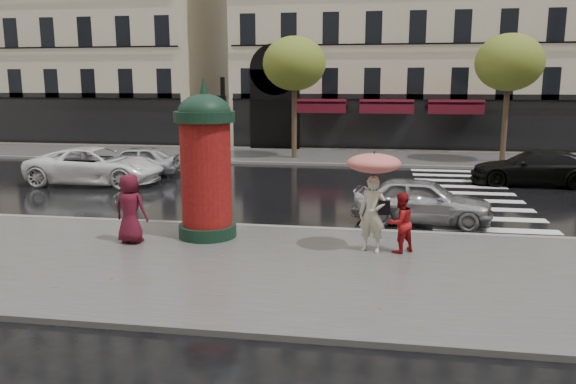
% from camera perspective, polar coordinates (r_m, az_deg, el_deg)
% --- Properties ---
extents(ground, '(160.00, 160.00, 0.00)m').
position_cam_1_polar(ground, '(13.43, -2.27, -7.23)').
color(ground, black).
rests_on(ground, ground).
extents(near_sidewalk, '(90.00, 7.00, 0.12)m').
position_cam_1_polar(near_sidewalk, '(12.94, -2.71, -7.66)').
color(near_sidewalk, '#474744').
rests_on(near_sidewalk, ground).
extents(far_sidewalk, '(90.00, 6.00, 0.12)m').
position_cam_1_polar(far_sidewalk, '(31.86, 4.46, 3.57)').
color(far_sidewalk, '#474744').
rests_on(far_sidewalk, ground).
extents(near_kerb, '(90.00, 0.25, 0.14)m').
position_cam_1_polar(near_kerb, '(16.24, -0.19, -3.71)').
color(near_kerb, slate).
rests_on(near_kerb, ground).
extents(far_kerb, '(90.00, 0.25, 0.14)m').
position_cam_1_polar(far_kerb, '(28.90, 3.97, 2.83)').
color(far_kerb, slate).
rests_on(far_kerb, ground).
extents(zebra_crossing, '(3.60, 11.75, 0.01)m').
position_cam_1_polar(zebra_crossing, '(22.75, 17.69, -0.10)').
color(zebra_crossing, silver).
rests_on(zebra_crossing, ground).
extents(tree_far_left, '(3.40, 3.40, 6.64)m').
position_cam_1_polar(tree_far_left, '(30.84, 0.65, 12.87)').
color(tree_far_left, '#38281C').
rests_on(tree_far_left, ground).
extents(tree_far_right, '(3.40, 3.40, 6.64)m').
position_cam_1_polar(tree_far_right, '(31.18, 21.56, 12.10)').
color(tree_far_right, '#38281C').
rests_on(tree_far_right, ground).
extents(woman_umbrella, '(1.30, 1.30, 2.50)m').
position_cam_1_polar(woman_umbrella, '(13.70, 8.67, 0.67)').
color(woman_umbrella, beige).
rests_on(woman_umbrella, near_sidewalk).
extents(woman_red, '(0.91, 0.89, 1.48)m').
position_cam_1_polar(woman_red, '(13.93, 11.33, -3.07)').
color(woman_red, '#A71418').
rests_on(woman_red, near_sidewalk).
extents(man_burgundy, '(0.95, 0.68, 1.81)m').
position_cam_1_polar(man_burgundy, '(15.00, -15.73, -1.62)').
color(man_burgundy, '#4E0F1E').
rests_on(man_burgundy, near_sidewalk).
extents(morris_column, '(1.60, 1.60, 4.30)m').
position_cam_1_polar(morris_column, '(14.98, -8.36, 3.15)').
color(morris_column, black).
rests_on(morris_column, near_sidewalk).
extents(traffic_light, '(0.27, 0.39, 4.23)m').
position_cam_1_polar(traffic_light, '(15.30, -6.62, 5.26)').
color(traffic_light, black).
rests_on(traffic_light, near_sidewalk).
extents(car_silver, '(4.29, 2.10, 1.41)m').
position_cam_1_polar(car_silver, '(17.42, 13.44, -0.84)').
color(car_silver, '#A7A7AC').
rests_on(car_silver, ground).
extents(car_white, '(5.65, 2.73, 1.55)m').
position_cam_1_polar(car_white, '(24.86, -18.92, 2.54)').
color(car_white, white).
rests_on(car_white, ground).
extents(car_black, '(5.15, 2.37, 1.46)m').
position_cam_1_polar(car_black, '(25.41, 23.75, 2.27)').
color(car_black, black).
rests_on(car_black, ground).
extents(car_far_silver, '(4.26, 2.18, 1.39)m').
position_cam_1_polar(car_far_silver, '(26.48, -15.39, 3.06)').
color(car_far_silver, '#BCBDC2').
rests_on(car_far_silver, ground).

